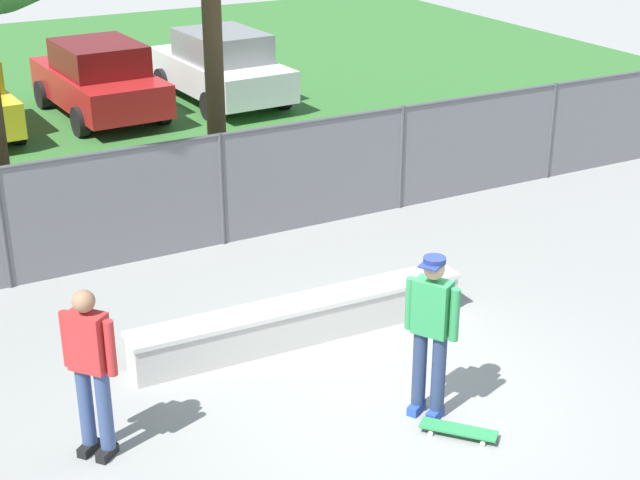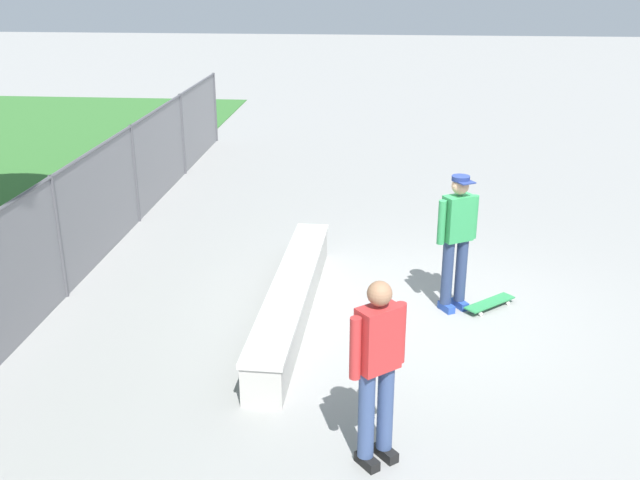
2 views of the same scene
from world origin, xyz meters
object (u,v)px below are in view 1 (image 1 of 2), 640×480
(bystander, at_px, (91,366))
(car_white, at_px, (221,67))
(concrete_ledge, at_px, (301,320))
(skateboard, at_px, (458,430))
(skateboarder, at_px, (431,329))
(car_red, at_px, (99,79))

(bystander, bearing_deg, car_white, 61.72)
(concrete_ledge, height_order, skateboard, concrete_ledge)
(concrete_ledge, distance_m, bystander, 3.18)
(skateboarder, distance_m, skateboard, 1.08)
(skateboard, distance_m, bystander, 3.78)
(concrete_ledge, bearing_deg, bystander, -158.66)
(concrete_ledge, bearing_deg, car_red, 85.93)
(car_red, relative_size, car_white, 1.00)
(concrete_ledge, distance_m, skateboarder, 2.28)
(concrete_ledge, height_order, bystander, bystander)
(skateboarder, distance_m, car_white, 13.39)
(car_white, xyz_separation_m, bystander, (-6.47, -12.03, 0.17))
(concrete_ledge, height_order, car_red, car_red)
(skateboard, xyz_separation_m, car_white, (3.12, 13.51, 0.77))
(concrete_ledge, distance_m, skateboard, 2.66)
(concrete_ledge, xyz_separation_m, skateboarder, (0.43, -2.10, 0.77))
(skateboard, bearing_deg, skateboarder, 95.40)
(car_white, bearing_deg, concrete_ledge, -108.25)
(car_white, bearing_deg, car_red, 177.24)
(skateboarder, relative_size, bystander, 1.01)
(car_white, height_order, bystander, bystander)
(skateboard, bearing_deg, car_white, 76.99)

